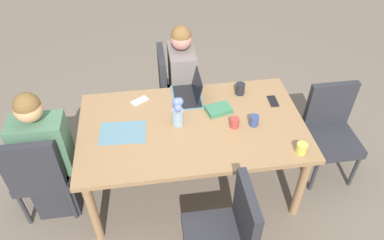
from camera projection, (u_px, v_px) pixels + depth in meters
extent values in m
plane|color=#756656|center=(192.00, 182.00, 3.39)|extent=(10.00, 10.00, 0.00)
cube|color=#9E754C|center=(192.00, 126.00, 2.92)|extent=(1.81, 1.05, 0.04)
cylinder|color=#9E754C|center=(268.00, 116.00, 3.58)|extent=(0.07, 0.07, 0.70)
cylinder|color=#9E754C|center=(99.00, 132.00, 3.40)|extent=(0.07, 0.07, 0.70)
cylinder|color=#9E754C|center=(301.00, 187.00, 2.92)|extent=(0.07, 0.07, 0.70)
cylinder|color=#9E754C|center=(93.00, 212.00, 2.75)|extent=(0.07, 0.07, 0.70)
cube|color=#2D2D33|center=(182.00, 93.00, 3.76)|extent=(0.44, 0.44, 0.08)
cube|color=#2D2D33|center=(162.00, 73.00, 3.56)|extent=(0.06, 0.42, 0.45)
cylinder|color=#333338|center=(197.00, 97.00, 4.07)|extent=(0.04, 0.04, 0.37)
cylinder|color=#333338|center=(202.00, 119.00, 3.79)|extent=(0.04, 0.04, 0.37)
cylinder|color=#333338|center=(163.00, 100.00, 4.03)|extent=(0.04, 0.04, 0.37)
cylinder|color=#333338|center=(166.00, 123.00, 3.75)|extent=(0.04, 0.04, 0.37)
cube|color=#2D2D33|center=(183.00, 110.00, 3.84)|extent=(0.36, 0.34, 0.45)
cube|color=slate|center=(182.00, 73.00, 3.52)|extent=(0.24, 0.40, 0.50)
sphere|color=tan|center=(181.00, 39.00, 3.28)|extent=(0.20, 0.20, 0.20)
sphere|color=brown|center=(181.00, 36.00, 3.26)|extent=(0.19, 0.19, 0.19)
cube|color=#2D2D33|center=(45.00, 171.00, 2.96)|extent=(0.44, 0.44, 0.08)
cube|color=#2D2D33|center=(31.00, 167.00, 2.65)|extent=(0.42, 0.06, 0.45)
cylinder|color=#333338|center=(33.00, 174.00, 3.23)|extent=(0.04, 0.04, 0.37)
cylinder|color=#333338|center=(76.00, 169.00, 3.27)|extent=(0.04, 0.04, 0.37)
cylinder|color=#333338|center=(25.00, 209.00, 2.95)|extent=(0.04, 0.04, 0.37)
cylinder|color=#333338|center=(72.00, 204.00, 2.99)|extent=(0.04, 0.04, 0.37)
cube|color=#2D2D33|center=(58.00, 185.00, 3.09)|extent=(0.34, 0.36, 0.45)
cube|color=#4C7556|center=(43.00, 146.00, 2.78)|extent=(0.40, 0.24, 0.50)
sphere|color=#E1A971|center=(28.00, 109.00, 2.53)|extent=(0.20, 0.20, 0.20)
sphere|color=brown|center=(27.00, 106.00, 2.51)|extent=(0.19, 0.19, 0.19)
cube|color=#2D2D33|center=(331.00, 141.00, 3.23)|extent=(0.44, 0.44, 0.08)
cube|color=#2D2D33|center=(330.00, 105.00, 3.19)|extent=(0.42, 0.06, 0.45)
cylinder|color=#333338|center=(354.00, 171.00, 3.26)|extent=(0.04, 0.04, 0.37)
cylinder|color=#333338|center=(314.00, 176.00, 3.22)|extent=(0.04, 0.04, 0.37)
cylinder|color=#333338|center=(336.00, 142.00, 3.54)|extent=(0.04, 0.04, 0.37)
cylinder|color=#333338|center=(298.00, 146.00, 3.50)|extent=(0.04, 0.04, 0.37)
cube|color=#2D2D33|center=(216.00, 240.00, 2.50)|extent=(0.44, 0.44, 0.08)
cube|color=#2D2D33|center=(246.00, 214.00, 2.35)|extent=(0.06, 0.42, 0.45)
cylinder|color=#333338|center=(186.00, 236.00, 2.77)|extent=(0.04, 0.04, 0.37)
cylinder|color=#333338|center=(234.00, 230.00, 2.81)|extent=(0.04, 0.04, 0.37)
cylinder|color=#8EA8B7|center=(178.00, 117.00, 2.87)|extent=(0.10, 0.10, 0.14)
sphere|color=#6B7FD1|center=(177.00, 102.00, 2.76)|extent=(0.07, 0.07, 0.07)
cylinder|color=#477A3D|center=(177.00, 106.00, 2.79)|extent=(0.01, 0.01, 0.09)
sphere|color=#6B7FD1|center=(178.00, 108.00, 2.77)|extent=(0.06, 0.06, 0.06)
cylinder|color=#477A3D|center=(178.00, 110.00, 2.79)|extent=(0.01, 0.01, 0.05)
sphere|color=#6B7FD1|center=(179.00, 102.00, 2.77)|extent=(0.06, 0.06, 0.06)
cylinder|color=#477A3D|center=(179.00, 106.00, 2.80)|extent=(0.01, 0.01, 0.08)
sphere|color=#6B7FD1|center=(176.00, 103.00, 2.82)|extent=(0.06, 0.06, 0.06)
cylinder|color=#477A3D|center=(176.00, 105.00, 2.83)|extent=(0.01, 0.01, 0.04)
cube|color=slate|center=(187.00, 97.00, 3.17)|extent=(0.26, 0.36, 0.00)
cube|color=slate|center=(123.00, 133.00, 2.83)|extent=(0.38, 0.28, 0.00)
cube|color=black|center=(187.00, 96.00, 3.17)|extent=(0.22, 0.32, 0.02)
cube|color=black|center=(197.00, 86.00, 3.10)|extent=(0.05, 0.31, 0.20)
cylinder|color=#232328|center=(240.00, 89.00, 3.18)|extent=(0.08, 0.08, 0.10)
cylinder|color=#33477A|center=(254.00, 120.00, 2.88)|extent=(0.07, 0.07, 0.09)
cylinder|color=#AD3D38|center=(235.00, 123.00, 2.86)|extent=(0.07, 0.07, 0.08)
cylinder|color=#DBC64C|center=(302.00, 148.00, 2.65)|extent=(0.08, 0.08, 0.08)
cube|color=#3D7F56|center=(219.00, 109.00, 3.01)|extent=(0.23, 0.19, 0.04)
cube|color=black|center=(273.00, 101.00, 3.13)|extent=(0.08, 0.15, 0.01)
cube|color=silver|center=(140.00, 101.00, 3.13)|extent=(0.16, 0.14, 0.01)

